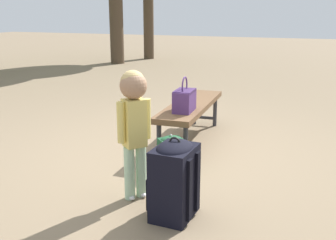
{
  "coord_description": "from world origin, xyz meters",
  "views": [
    {
      "loc": [
        3.66,
        1.46,
        1.47
      ],
      "look_at": [
        0.17,
        0.08,
        0.45
      ],
      "focal_mm": 43.02,
      "sensor_mm": 36.0,
      "label": 1
    }
  ],
  "objects_px": {
    "handbag": "(184,99)",
    "child_standing": "(134,115)",
    "park_bench": "(191,108)",
    "backpack_small": "(171,153)",
    "backpack_large": "(174,177)"
  },
  "relations": [
    {
      "from": "child_standing",
      "to": "backpack_small",
      "type": "relative_size",
      "value": 2.82
    },
    {
      "from": "park_bench",
      "to": "backpack_small",
      "type": "bearing_deg",
      "value": 7.66
    },
    {
      "from": "handbag",
      "to": "backpack_large",
      "type": "bearing_deg",
      "value": 16.53
    },
    {
      "from": "backpack_small",
      "to": "child_standing",
      "type": "bearing_deg",
      "value": -6.41
    },
    {
      "from": "park_bench",
      "to": "handbag",
      "type": "bearing_deg",
      "value": 8.56
    },
    {
      "from": "park_bench",
      "to": "handbag",
      "type": "xyz_separation_m",
      "value": [
        0.4,
        0.06,
        0.18
      ]
    },
    {
      "from": "park_bench",
      "to": "handbag",
      "type": "distance_m",
      "value": 0.44
    },
    {
      "from": "park_bench",
      "to": "backpack_large",
      "type": "distance_m",
      "value": 1.82
    },
    {
      "from": "backpack_large",
      "to": "backpack_small",
      "type": "xyz_separation_m",
      "value": [
        -0.79,
        -0.33,
        -0.12
      ]
    },
    {
      "from": "park_bench",
      "to": "backpack_small",
      "type": "xyz_separation_m",
      "value": [
        0.96,
        0.13,
        -0.21
      ]
    },
    {
      "from": "park_bench",
      "to": "backpack_small",
      "type": "height_order",
      "value": "park_bench"
    },
    {
      "from": "park_bench",
      "to": "child_standing",
      "type": "xyz_separation_m",
      "value": [
        1.58,
        0.06,
        0.3
      ]
    },
    {
      "from": "child_standing",
      "to": "backpack_large",
      "type": "xyz_separation_m",
      "value": [
        0.18,
        0.4,
        -0.39
      ]
    },
    {
      "from": "backpack_large",
      "to": "backpack_small",
      "type": "distance_m",
      "value": 0.87
    },
    {
      "from": "handbag",
      "to": "child_standing",
      "type": "height_order",
      "value": "child_standing"
    }
  ]
}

